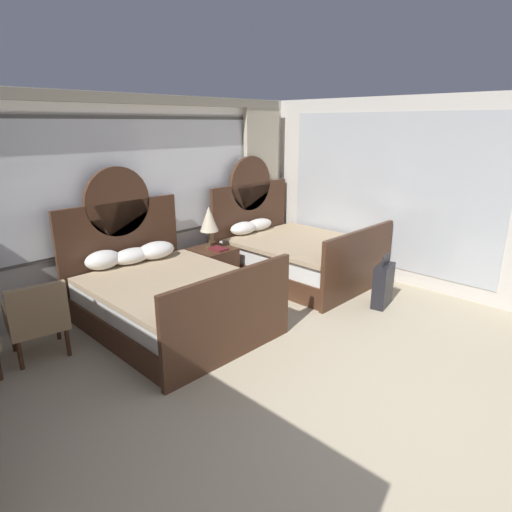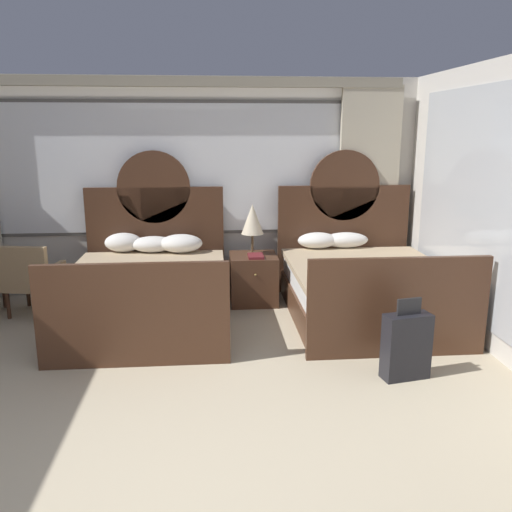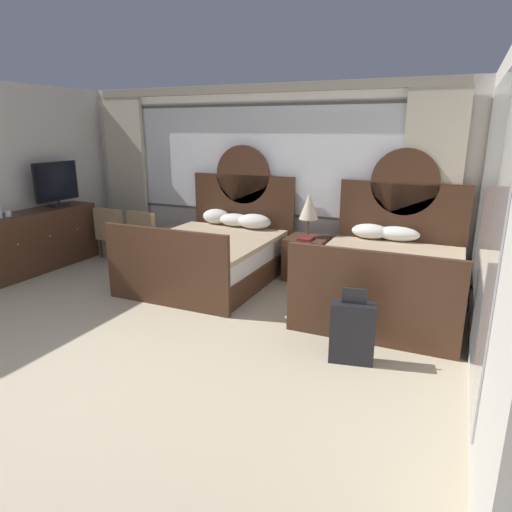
{
  "view_description": "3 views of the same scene",
  "coord_description": "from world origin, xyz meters",
  "px_view_note": "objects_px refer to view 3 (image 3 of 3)",
  "views": [
    {
      "loc": [
        -2.84,
        -0.95,
        2.34
      ],
      "look_at": [
        0.94,
        2.73,
        0.69
      ],
      "focal_mm": 30.07,
      "sensor_mm": 36.0,
      "label": 1
    },
    {
      "loc": [
        0.49,
        -2.49,
        2.07
      ],
      "look_at": [
        0.92,
        2.6,
        0.84
      ],
      "focal_mm": 36.97,
      "sensor_mm": 36.0,
      "label": 2
    },
    {
      "loc": [
        2.84,
        -2.23,
        2.06
      ],
      "look_at": [
        0.81,
        2.28,
        0.66
      ],
      "focal_mm": 31.63,
      "sensor_mm": 36.0,
      "label": 3
    }
  ],
  "objects_px": {
    "bed_near_window": "(213,253)",
    "dresser_minibar": "(38,240)",
    "tv_flatscreen": "(57,184)",
    "book_on_nightstand": "(306,238)",
    "cup_on_dresser": "(8,214)",
    "bed_near_mirror": "(387,276)",
    "nightstand_between_beds": "(307,258)",
    "armchair_by_window_centre": "(116,230)",
    "table_lamp_on_nightstand": "(309,207)",
    "armchair_by_window_left": "(150,234)",
    "suitcase_on_floor": "(352,332)"
  },
  "relations": [
    {
      "from": "tv_flatscreen",
      "to": "armchair_by_window_left",
      "type": "distance_m",
      "value": 1.59
    },
    {
      "from": "book_on_nightstand",
      "to": "armchair_by_window_left",
      "type": "height_order",
      "value": "armchair_by_window_left"
    },
    {
      "from": "nightstand_between_beds",
      "to": "bed_near_window",
      "type": "bearing_deg",
      "value": -153.96
    },
    {
      "from": "book_on_nightstand",
      "to": "armchair_by_window_left",
      "type": "relative_size",
      "value": 0.31
    },
    {
      "from": "suitcase_on_floor",
      "to": "armchair_by_window_left",
      "type": "bearing_deg",
      "value": 152.64
    },
    {
      "from": "nightstand_between_beds",
      "to": "cup_on_dresser",
      "type": "bearing_deg",
      "value": -155.4
    },
    {
      "from": "armchair_by_window_centre",
      "to": "suitcase_on_floor",
      "type": "xyz_separation_m",
      "value": [
        4.32,
        -1.89,
        -0.16
      ]
    },
    {
      "from": "bed_near_mirror",
      "to": "armchair_by_window_centre",
      "type": "relative_size",
      "value": 2.61
    },
    {
      "from": "book_on_nightstand",
      "to": "dresser_minibar",
      "type": "bearing_deg",
      "value": -163.46
    },
    {
      "from": "armchair_by_window_centre",
      "to": "armchair_by_window_left",
      "type": "bearing_deg",
      "value": 0.07
    },
    {
      "from": "cup_on_dresser",
      "to": "armchair_by_window_left",
      "type": "xyz_separation_m",
      "value": [
        1.22,
        1.48,
        -0.48
      ]
    },
    {
      "from": "cup_on_dresser",
      "to": "armchair_by_window_centre",
      "type": "distance_m",
      "value": 1.65
    },
    {
      "from": "nightstand_between_beds",
      "to": "armchair_by_window_left",
      "type": "height_order",
      "value": "armchair_by_window_left"
    },
    {
      "from": "table_lamp_on_nightstand",
      "to": "dresser_minibar",
      "type": "distance_m",
      "value": 4.07
    },
    {
      "from": "dresser_minibar",
      "to": "armchair_by_window_centre",
      "type": "relative_size",
      "value": 2.32
    },
    {
      "from": "bed_near_window",
      "to": "tv_flatscreen",
      "type": "xyz_separation_m",
      "value": [
        -2.6,
        -0.22,
        0.87
      ]
    },
    {
      "from": "cup_on_dresser",
      "to": "armchair_by_window_centre",
      "type": "bearing_deg",
      "value": 69.46
    },
    {
      "from": "bed_near_window",
      "to": "suitcase_on_floor",
      "type": "bearing_deg",
      "value": -33.78
    },
    {
      "from": "bed_near_mirror",
      "to": "cup_on_dresser",
      "type": "height_order",
      "value": "bed_near_mirror"
    },
    {
      "from": "bed_near_window",
      "to": "cup_on_dresser",
      "type": "bearing_deg",
      "value": -156.07
    },
    {
      "from": "bed_near_mirror",
      "to": "book_on_nightstand",
      "type": "relative_size",
      "value": 8.34
    },
    {
      "from": "dresser_minibar",
      "to": "tv_flatscreen",
      "type": "bearing_deg",
      "value": 86.49
    },
    {
      "from": "book_on_nightstand",
      "to": "cup_on_dresser",
      "type": "height_order",
      "value": "cup_on_dresser"
    },
    {
      "from": "bed_near_mirror",
      "to": "suitcase_on_floor",
      "type": "bearing_deg",
      "value": -92.37
    },
    {
      "from": "table_lamp_on_nightstand",
      "to": "book_on_nightstand",
      "type": "relative_size",
      "value": 2.37
    },
    {
      "from": "bed_near_mirror",
      "to": "tv_flatscreen",
      "type": "bearing_deg",
      "value": -177.62
    },
    {
      "from": "dresser_minibar",
      "to": "cup_on_dresser",
      "type": "bearing_deg",
      "value": -81.76
    },
    {
      "from": "armchair_by_window_centre",
      "to": "suitcase_on_floor",
      "type": "height_order",
      "value": "armchair_by_window_centre"
    },
    {
      "from": "bed_near_mirror",
      "to": "tv_flatscreen",
      "type": "distance_m",
      "value": 5.06
    },
    {
      "from": "bed_near_mirror",
      "to": "armchair_by_window_left",
      "type": "distance_m",
      "value": 3.74
    },
    {
      "from": "bed_near_mirror",
      "to": "table_lamp_on_nightstand",
      "type": "relative_size",
      "value": 3.53
    },
    {
      "from": "bed_near_mirror",
      "to": "cup_on_dresser",
      "type": "distance_m",
      "value": 5.1
    },
    {
      "from": "nightstand_between_beds",
      "to": "dresser_minibar",
      "type": "xyz_separation_m",
      "value": [
        -3.82,
        -1.25,
        0.15
      ]
    },
    {
      "from": "armchair_by_window_left",
      "to": "armchair_by_window_centre",
      "type": "relative_size",
      "value": 1.0
    },
    {
      "from": "table_lamp_on_nightstand",
      "to": "book_on_nightstand",
      "type": "height_order",
      "value": "table_lamp_on_nightstand"
    },
    {
      "from": "bed_near_window",
      "to": "nightstand_between_beds",
      "type": "xyz_separation_m",
      "value": [
        1.19,
        0.58,
        -0.08
      ]
    },
    {
      "from": "dresser_minibar",
      "to": "cup_on_dresser",
      "type": "distance_m",
      "value": 0.68
    },
    {
      "from": "bed_near_mirror",
      "to": "dresser_minibar",
      "type": "height_order",
      "value": "bed_near_mirror"
    },
    {
      "from": "table_lamp_on_nightstand",
      "to": "armchair_by_window_left",
      "type": "xyz_separation_m",
      "value": [
        -2.52,
        -0.28,
        -0.56
      ]
    },
    {
      "from": "bed_near_mirror",
      "to": "cup_on_dresser",
      "type": "bearing_deg",
      "value": -167.18
    },
    {
      "from": "bed_near_mirror",
      "to": "nightstand_between_beds",
      "type": "distance_m",
      "value": 1.33
    },
    {
      "from": "table_lamp_on_nightstand",
      "to": "suitcase_on_floor",
      "type": "relative_size",
      "value": 0.87
    },
    {
      "from": "book_on_nightstand",
      "to": "bed_near_mirror",
      "type": "bearing_deg",
      "value": -22.41
    },
    {
      "from": "dresser_minibar",
      "to": "tv_flatscreen",
      "type": "distance_m",
      "value": 0.91
    },
    {
      "from": "bed_near_window",
      "to": "dresser_minibar",
      "type": "distance_m",
      "value": 2.71
    },
    {
      "from": "book_on_nightstand",
      "to": "dresser_minibar",
      "type": "distance_m",
      "value": 4.01
    },
    {
      "from": "table_lamp_on_nightstand",
      "to": "tv_flatscreen",
      "type": "distance_m",
      "value": 3.88
    },
    {
      "from": "armchair_by_window_centre",
      "to": "nightstand_between_beds",
      "type": "bearing_deg",
      "value": 4.31
    },
    {
      "from": "nightstand_between_beds",
      "to": "armchair_by_window_centre",
      "type": "relative_size",
      "value": 0.71
    },
    {
      "from": "nightstand_between_beds",
      "to": "book_on_nightstand",
      "type": "xyz_separation_m",
      "value": [
        0.02,
        -0.11,
        0.31
      ]
    }
  ]
}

